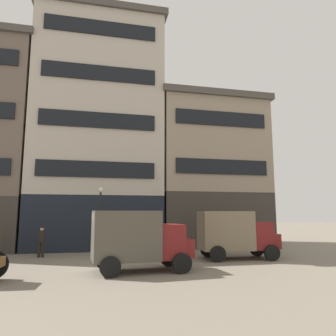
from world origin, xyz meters
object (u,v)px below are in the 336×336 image
at_px(delivery_truck_near, 235,233).
at_px(pedestrian_officer, 41,240).
at_px(streetlamp_curbside, 100,211).
at_px(delivery_truck_far, 139,238).

xyz_separation_m(delivery_truck_near, pedestrian_officer, (-10.68, 3.06, -0.44)).
xyz_separation_m(delivery_truck_near, streetlamp_curbside, (-7.40, 3.49, 1.25)).
distance_m(pedestrian_officer, streetlamp_curbside, 3.71).
bearing_deg(delivery_truck_far, delivery_truck_near, 24.59).
relative_size(delivery_truck_far, pedestrian_officer, 2.49).
xyz_separation_m(pedestrian_officer, streetlamp_curbside, (3.28, 0.43, 1.69)).
relative_size(pedestrian_officer, streetlamp_curbside, 0.44).
xyz_separation_m(delivery_truck_near, delivery_truck_far, (-5.75, -2.63, 0.00)).
distance_m(delivery_truck_near, pedestrian_officer, 11.12).
relative_size(delivery_truck_near, pedestrian_officer, 2.48).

